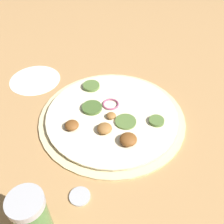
# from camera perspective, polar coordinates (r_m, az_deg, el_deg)

# --- Properties ---
(ground_plane) EXTENTS (3.00, 3.00, 0.00)m
(ground_plane) POSITION_cam_1_polar(r_m,az_deg,el_deg) (0.58, -0.00, -1.32)
(ground_plane) COLOR tan
(pizza) EXTENTS (0.32, 0.32, 0.03)m
(pizza) POSITION_cam_1_polar(r_m,az_deg,el_deg) (0.57, -0.08, -0.92)
(pizza) COLOR beige
(pizza) RESTS_ON ground_plane
(spice_jar) EXTENTS (0.05, 0.05, 0.10)m
(spice_jar) POSITION_cam_1_polar(r_m,az_deg,el_deg) (0.41, -17.02, -21.10)
(spice_jar) COLOR #4C7F42
(spice_jar) RESTS_ON ground_plane
(loose_cap) EXTENTS (0.04, 0.04, 0.01)m
(loose_cap) POSITION_cam_1_polar(r_m,az_deg,el_deg) (0.47, -7.05, -17.65)
(loose_cap) COLOR #B2B2B7
(loose_cap) RESTS_ON ground_plane
(flour_patch) EXTENTS (0.13, 0.13, 0.00)m
(flour_patch) POSITION_cam_1_polar(r_m,az_deg,el_deg) (0.72, -16.42, 6.74)
(flour_patch) COLOR white
(flour_patch) RESTS_ON ground_plane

